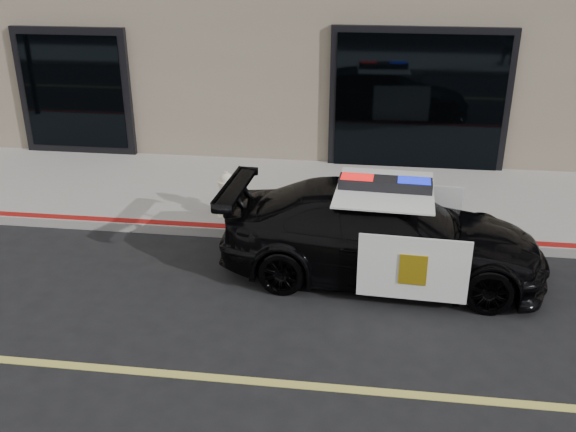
# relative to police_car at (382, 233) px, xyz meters

# --- Properties ---
(ground) EXTENTS (120.00, 120.00, 0.00)m
(ground) POSITION_rel_police_car_xyz_m (1.66, -2.58, -0.65)
(ground) COLOR black
(ground) RESTS_ON ground
(sidewalk_n) EXTENTS (60.00, 3.50, 0.15)m
(sidewalk_n) POSITION_rel_police_car_xyz_m (1.66, 2.67, -0.58)
(sidewalk_n) COLOR gray
(sidewalk_n) RESTS_ON ground
(police_car) EXTENTS (2.29, 4.62, 1.45)m
(police_car) POSITION_rel_police_car_xyz_m (0.00, 0.00, 0.00)
(police_car) COLOR black
(police_car) RESTS_ON ground
(fire_hydrant) EXTENTS (0.34, 0.48, 0.76)m
(fire_hydrant) POSITION_rel_police_car_xyz_m (-2.52, 1.46, -0.15)
(fire_hydrant) COLOR beige
(fire_hydrant) RESTS_ON sidewalk_n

